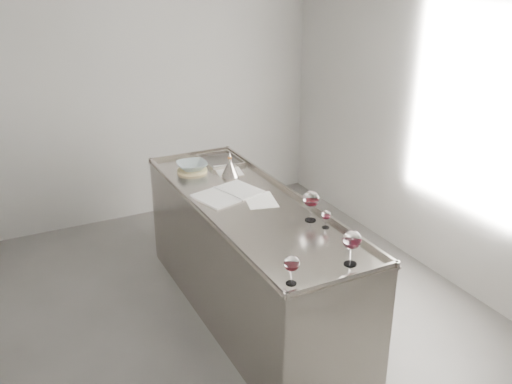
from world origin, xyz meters
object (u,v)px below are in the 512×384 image
wine_glass_middle (352,241)px  wine_funnel (230,169)px  wine_glass_right (311,200)px  counter (249,260)px  notebook (228,194)px  ceramic_bowl (192,166)px  wine_glass_small (326,215)px  wine_glass_left (292,264)px

wine_glass_middle → wine_funnel: (-0.03, 1.61, -0.09)m
wine_glass_right → counter: bearing=119.0°
wine_glass_middle → wine_glass_right: 0.62m
wine_glass_middle → notebook: (-0.21, 1.27, -0.15)m
notebook → ceramic_bowl: ceramic_bowl is taller
wine_glass_small → wine_glass_middle: bearing=-106.3°
wine_glass_right → ceramic_bowl: wine_glass_right is taller
counter → ceramic_bowl: 0.96m
wine_glass_right → wine_funnel: size_ratio=1.03×
counter → wine_glass_right: size_ratio=11.26×
ceramic_bowl → wine_glass_small: bearing=-73.6°
wine_glass_left → wine_glass_middle: (0.41, 0.03, 0.03)m
wine_glass_middle → wine_glass_small: (0.14, 0.47, -0.07)m
notebook → wine_funnel: 0.39m
wine_glass_middle → wine_funnel: size_ratio=1.04×
wine_glass_small → wine_funnel: wine_funnel is taller
counter → wine_funnel: 0.78m
wine_glass_left → notebook: size_ratio=0.31×
wine_glass_middle → wine_glass_small: bearing=73.7°
ceramic_bowl → wine_glass_left: bearing=-94.4°
counter → wine_funnel: bearing=79.5°
counter → wine_glass_small: bearing=-64.8°
wine_funnel → counter: bearing=-100.5°
wine_funnel → wine_glass_right: bearing=-81.9°
wine_glass_left → ceramic_bowl: bearing=85.6°
counter → wine_glass_middle: wine_glass_middle is taller
ceramic_bowl → notebook: bearing=-84.3°
wine_glass_right → wine_glass_small: size_ratio=1.72×
notebook → ceramic_bowl: bearing=79.9°
wine_glass_middle → ceramic_bowl: size_ratio=0.87×
counter → notebook: bearing=108.9°
counter → wine_glass_small: size_ratio=19.41×
counter → notebook: size_ratio=4.41×
wine_glass_small → ceramic_bowl: bearing=106.4°
counter → ceramic_bowl: (-0.13, 0.80, 0.52)m
counter → wine_glass_small: (0.27, -0.59, 0.56)m
wine_glass_middle → notebook: 1.29m
ceramic_bowl → wine_funnel: 0.34m
counter → wine_glass_left: bearing=-104.3°
wine_glass_small → wine_glass_left: bearing=-138.0°
wine_glass_small → wine_funnel: (-0.17, 1.14, -0.02)m
wine_glass_right → wine_funnel: (-0.14, 1.00, -0.09)m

